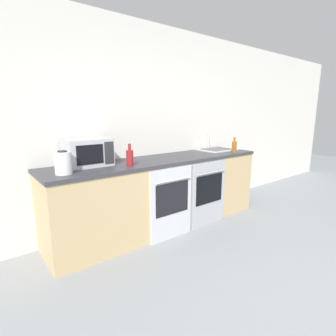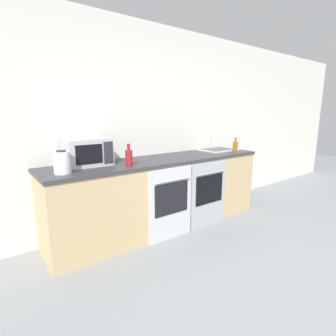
% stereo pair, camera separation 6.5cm
% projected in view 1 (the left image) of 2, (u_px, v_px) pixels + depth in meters
% --- Properties ---
extents(wall_back, '(10.00, 0.06, 2.60)m').
position_uv_depth(wall_back, '(146.00, 126.00, 3.51)').
color(wall_back, silver).
rests_on(wall_back, ground_plane).
extents(counter_back, '(2.94, 0.68, 0.91)m').
position_uv_depth(counter_back, '(162.00, 193.00, 3.41)').
color(counter_back, tan).
rests_on(counter_back, ground_plane).
extents(oven_left, '(0.60, 0.06, 0.86)m').
position_uv_depth(oven_left, '(172.00, 203.00, 3.08)').
color(oven_left, silver).
rests_on(oven_left, ground_plane).
extents(oven_right, '(0.60, 0.06, 0.86)m').
position_uv_depth(oven_right, '(208.00, 193.00, 3.45)').
color(oven_right, '#A8AAAF').
rests_on(oven_right, ground_plane).
extents(microwave, '(0.47, 0.35, 0.29)m').
position_uv_depth(microwave, '(88.00, 152.00, 2.83)').
color(microwave, '#B7BABF').
rests_on(microwave, counter_back).
extents(bottle_amber, '(0.07, 0.07, 0.22)m').
position_uv_depth(bottle_amber, '(234.00, 146.00, 3.79)').
color(bottle_amber, '#8C5114').
rests_on(bottle_amber, counter_back).
extents(bottle_red, '(0.08, 0.08, 0.24)m').
position_uv_depth(bottle_red, '(130.00, 157.00, 2.81)').
color(bottle_red, maroon).
rests_on(bottle_red, counter_back).
extents(kettle, '(0.16, 0.16, 0.22)m').
position_uv_depth(kettle, '(63.00, 163.00, 2.45)').
color(kettle, white).
rests_on(kettle, counter_back).
extents(sink, '(0.53, 0.43, 0.25)m').
position_uv_depth(sink, '(217.00, 149.00, 4.05)').
color(sink, silver).
rests_on(sink, counter_back).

